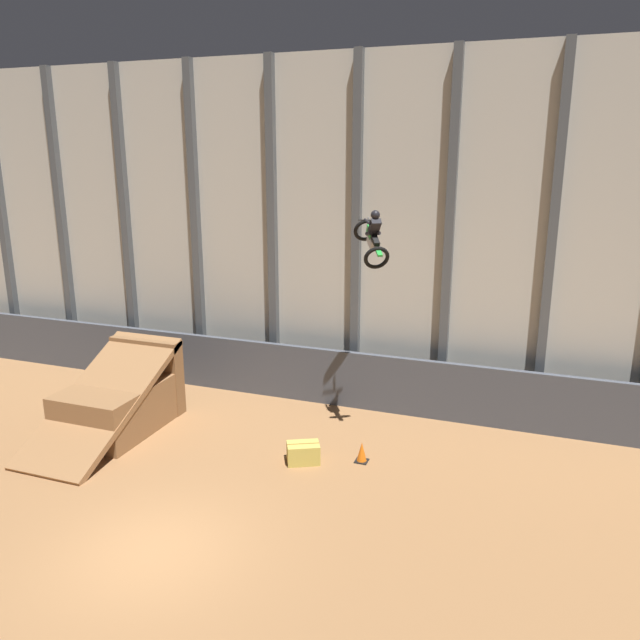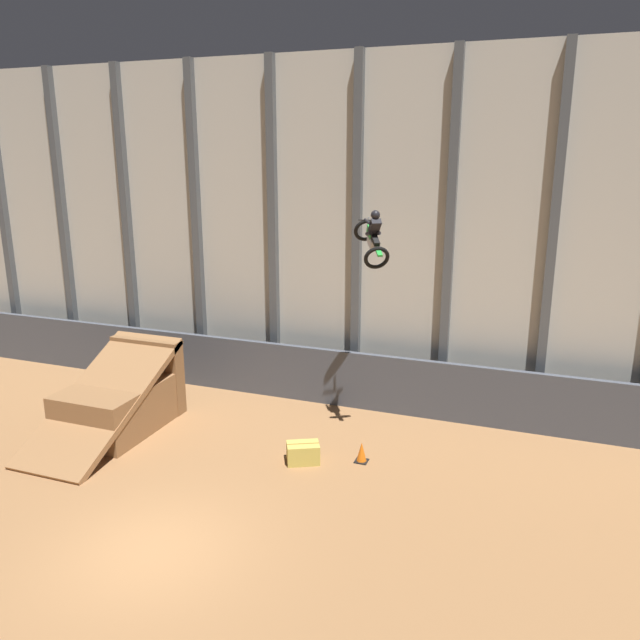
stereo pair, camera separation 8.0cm
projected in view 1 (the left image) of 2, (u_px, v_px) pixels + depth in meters
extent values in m
plane|color=#996B42|center=(153.00, 552.00, 13.55)|extent=(60.00, 60.00, 0.00)
cube|color=beige|center=(315.00, 232.00, 21.27)|extent=(32.00, 0.12, 11.52)
cube|color=#4C5156|center=(2.00, 219.00, 25.62)|extent=(0.28, 0.28, 11.52)
cube|color=#4C5156|center=(62.00, 221.00, 24.61)|extent=(0.28, 0.28, 11.52)
cube|color=#4C5156|center=(126.00, 224.00, 23.61)|extent=(0.28, 0.28, 11.52)
cube|color=#4C5156|center=(196.00, 228.00, 22.60)|extent=(0.28, 0.28, 11.52)
cube|color=#4C5156|center=(272.00, 231.00, 21.60)|extent=(0.28, 0.28, 11.52)
cube|color=#4C5156|center=(356.00, 235.00, 20.59)|extent=(0.28, 0.28, 11.52)
cube|color=#4C5156|center=(449.00, 239.00, 19.58)|extent=(0.28, 0.28, 11.52)
cube|color=#4C5156|center=(552.00, 244.00, 18.58)|extent=(0.28, 0.28, 11.52)
cube|color=#474C56|center=(306.00, 374.00, 21.60)|extent=(31.36, 0.20, 1.95)
cube|color=olive|center=(119.00, 406.00, 19.49)|extent=(2.45, 3.62, 1.49)
cube|color=olive|center=(148.00, 374.00, 20.78)|extent=(2.50, 0.50, 2.48)
cube|color=#996B42|center=(102.00, 400.00, 18.66)|extent=(2.50, 5.26, 2.66)
torus|color=black|center=(366.00, 230.00, 18.32)|extent=(0.84, 0.73, 0.70)
torus|color=black|center=(377.00, 258.00, 17.29)|extent=(0.84, 0.73, 0.70)
cube|color=#B7B7BC|center=(372.00, 241.00, 17.69)|extent=(0.45, 0.60, 0.48)
cube|color=green|center=(372.00, 232.00, 17.68)|extent=(0.43, 0.53, 0.41)
cube|color=black|center=(375.00, 239.00, 17.38)|extent=(0.42, 0.56, 0.35)
cube|color=green|center=(379.00, 252.00, 17.04)|extent=(0.30, 0.37, 0.21)
cylinder|color=#B7B7BC|center=(368.00, 227.00, 18.03)|extent=(0.10, 0.11, 0.55)
cylinder|color=black|center=(370.00, 220.00, 17.85)|extent=(0.66, 0.09, 0.04)
cube|color=black|center=(375.00, 227.00, 17.34)|extent=(0.48, 0.55, 0.48)
sphere|color=black|center=(375.00, 215.00, 17.21)|extent=(0.40, 0.43, 0.35)
cylinder|color=black|center=(369.00, 234.00, 17.53)|extent=(0.31, 0.43, 0.17)
cylinder|color=black|center=(377.00, 233.00, 17.58)|extent=(0.31, 0.43, 0.17)
cylinder|color=black|center=(367.00, 222.00, 17.48)|extent=(0.33, 0.49, 0.13)
cylinder|color=black|center=(378.00, 221.00, 17.53)|extent=(0.33, 0.49, 0.13)
cube|color=black|center=(362.00, 461.00, 17.51)|extent=(0.36, 0.36, 0.03)
cone|color=orange|center=(362.00, 451.00, 17.44)|extent=(0.28, 0.28, 0.55)
cube|color=#CCB751|center=(303.00, 453.00, 17.41)|extent=(1.07, 0.94, 0.56)
cube|color=#996623|center=(303.00, 453.00, 17.41)|extent=(0.83, 0.45, 0.57)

